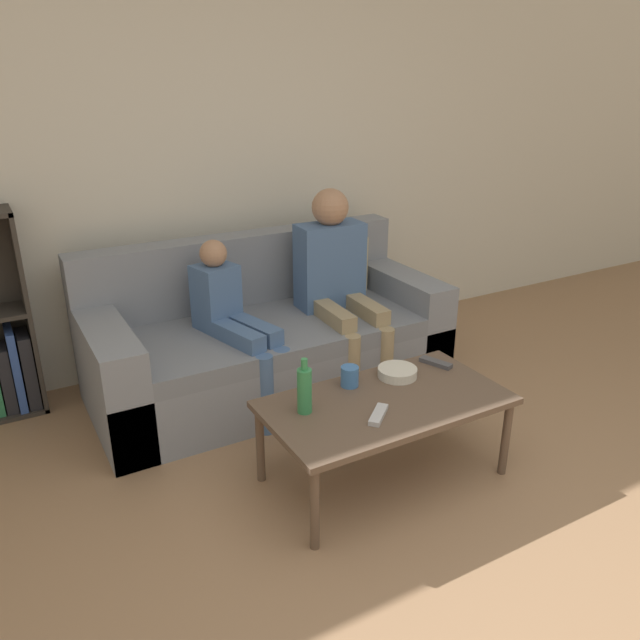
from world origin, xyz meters
TOP-DOWN VIEW (x-y plane):
  - wall_back at (0.00, 2.85)m, footprint 12.00×0.06m
  - couch at (0.09, 2.24)m, footprint 2.07×0.92m
  - coffee_table at (0.17, 1.12)m, footprint 1.11×0.60m
  - person_adult at (0.51, 2.15)m, footprint 0.41×0.65m
  - person_child at (-0.17, 2.09)m, footprint 0.36×0.66m
  - cup_near at (0.09, 1.32)m, footprint 0.09×0.09m
  - tv_remote_0 at (0.05, 1.01)m, footprint 0.16×0.15m
  - tv_remote_1 at (0.60, 1.30)m, footprint 0.11×0.18m
  - snack_bowl at (0.35, 1.29)m, footprint 0.19×0.19m
  - bottle at (-0.21, 1.21)m, footprint 0.06×0.06m

SIDE VIEW (x-z plane):
  - couch at x=0.09m, z-range -0.15..0.73m
  - coffee_table at x=0.17m, z-range 0.17..0.59m
  - tv_remote_0 at x=0.05m, z-range 0.42..0.44m
  - tv_remote_1 at x=0.60m, z-range 0.42..0.44m
  - snack_bowl at x=0.35m, z-range 0.42..0.46m
  - cup_near at x=0.09m, z-range 0.42..0.51m
  - bottle at x=-0.21m, z-range 0.40..0.65m
  - person_child at x=-0.17m, z-range 0.06..1.01m
  - person_adult at x=0.51m, z-range 0.10..1.27m
  - wall_back at x=0.00m, z-range 0.00..2.60m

